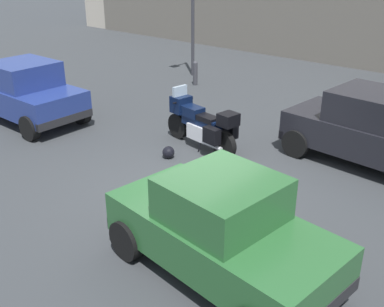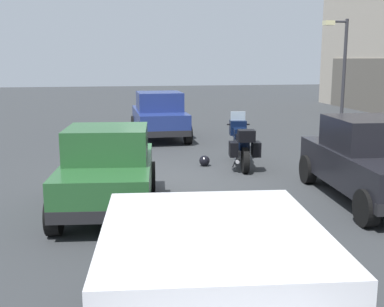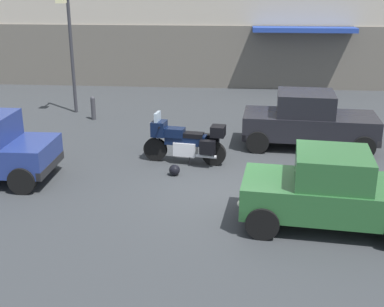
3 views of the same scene
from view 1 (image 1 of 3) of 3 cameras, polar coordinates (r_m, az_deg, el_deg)
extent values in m
plane|color=#2D3033|center=(9.02, -0.11, -4.71)|extent=(80.00, 80.00, 0.00)
cylinder|color=black|center=(11.44, -1.74, 3.47)|extent=(0.65, 0.23, 0.64)
cylinder|color=black|center=(10.34, 4.04, 1.10)|extent=(0.65, 0.23, 0.64)
cylinder|color=#B7B7BC|center=(11.29, -1.70, 5.48)|extent=(0.33, 0.12, 0.68)
cube|color=#B7B7BC|center=(10.81, 1.15, 2.78)|extent=(0.65, 0.48, 0.36)
cube|color=black|center=(10.73, 1.16, 3.97)|extent=(1.13, 0.43, 0.28)
cube|color=black|center=(10.88, 0.10, 5.27)|extent=(0.56, 0.41, 0.24)
cube|color=black|center=(10.54, 1.91, 4.41)|extent=(0.60, 0.38, 0.12)
cube|color=black|center=(11.16, -1.38, 6.19)|extent=(0.42, 0.49, 0.40)
cube|color=#8C9EAD|center=(11.10, -1.53, 7.71)|extent=(0.14, 0.41, 0.28)
sphere|color=#EAEACC|center=(11.29, -1.97, 6.40)|extent=(0.14, 0.14, 0.14)
cylinder|color=black|center=(11.07, -1.11, 6.59)|extent=(0.13, 0.62, 0.04)
cylinder|color=#B7B7BC|center=(10.33, 2.58, 0.98)|extent=(0.56, 0.17, 0.09)
cube|color=black|center=(10.13, 2.48, 2.24)|extent=(0.42, 0.25, 0.36)
cube|color=black|center=(10.51, 4.69, 2.99)|extent=(0.42, 0.25, 0.36)
cube|color=black|center=(10.04, 4.54, 4.24)|extent=(0.41, 0.45, 0.28)
cylinder|color=black|center=(10.70, 0.97, 0.98)|extent=(0.04, 0.13, 0.29)
sphere|color=black|center=(10.39, -2.95, 0.16)|extent=(0.28, 0.28, 0.28)
cube|color=navy|center=(13.45, -20.25, 6.66)|extent=(3.82, 1.68, 0.68)
cube|color=navy|center=(13.15, -20.31, 9.29)|extent=(1.62, 1.53, 0.64)
cube|color=#8C9EAD|center=(13.79, -21.95, 9.68)|extent=(0.07, 1.39, 0.54)
cube|color=#8C9EAD|center=(12.53, -18.52, 8.86)|extent=(0.07, 1.39, 0.51)
cube|color=black|center=(12.01, -15.49, 4.10)|extent=(0.14, 1.64, 0.20)
cylinder|color=black|center=(15.12, -20.42, 7.11)|extent=(0.64, 0.23, 0.64)
cylinder|color=black|center=(11.98, -19.57, 3.00)|extent=(0.64, 0.23, 0.64)
cylinder|color=black|center=(12.78, -13.67, 5.01)|extent=(0.64, 0.23, 0.64)
sphere|color=silver|center=(15.30, -22.47, 7.84)|extent=(0.14, 0.14, 0.14)
cube|color=#235128|center=(6.56, 3.65, -10.36)|extent=(3.55, 1.91, 0.64)
cube|color=#235128|center=(6.23, 3.80, -5.65)|extent=(1.54, 1.58, 0.60)
cube|color=#8C9EAD|center=(6.63, -0.32, -3.64)|extent=(0.20, 1.32, 0.51)
cube|color=#8C9EAD|center=(5.87, 8.48, -7.88)|extent=(0.20, 1.32, 0.48)
cube|color=black|center=(7.71, -5.43, -6.65)|extent=(0.29, 1.56, 0.20)
cylinder|color=black|center=(7.12, -8.10, -10.59)|extent=(0.66, 0.29, 0.64)
cylinder|color=black|center=(7.91, 0.64, -6.49)|extent=(0.66, 0.29, 0.64)
cylinder|color=black|center=(6.67, 16.25, -14.19)|extent=(0.66, 0.29, 0.64)
sphere|color=silver|center=(7.47, -8.30, -6.83)|extent=(0.14, 0.14, 0.14)
sphere|color=silver|center=(7.91, -3.25, -4.70)|extent=(0.14, 0.14, 0.14)
cube|color=black|center=(10.59, 21.88, 1.91)|extent=(3.91, 1.92, 0.68)
cube|color=black|center=(10.43, 21.69, 5.49)|extent=(1.71, 1.62, 0.64)
cube|color=#8C9EAD|center=(10.73, 18.07, 6.50)|extent=(0.16, 1.39, 0.51)
cube|color=black|center=(11.44, 13.32, 3.33)|extent=(0.24, 1.64, 0.20)
cylinder|color=black|center=(11.93, 16.90, 3.28)|extent=(0.65, 0.27, 0.64)
cylinder|color=black|center=(10.66, 12.83, 1.25)|extent=(0.65, 0.27, 0.64)
cylinder|color=#2D2D33|center=(17.17, 0.10, 16.52)|extent=(0.12, 0.12, 4.18)
cylinder|color=#333338|center=(16.15, 0.41, 9.85)|extent=(0.16, 0.16, 0.76)
sphere|color=#333338|center=(16.06, 0.41, 11.17)|extent=(0.16, 0.16, 0.16)
camera|label=2|loc=(7.26, 86.77, -12.26)|focal=45.02mm
camera|label=3|loc=(6.97, -93.12, 1.01)|focal=46.51mm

